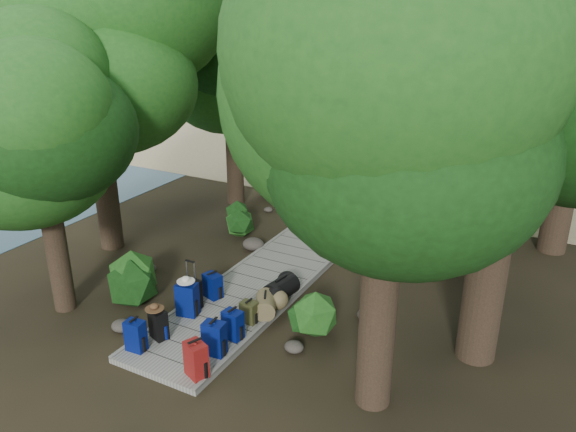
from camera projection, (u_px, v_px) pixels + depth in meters
The scene contains 50 objects.
ground at pixel (284, 268), 14.12m from camera, with size 120.00×120.00×0.00m, color #2F2617.
sand_beach at pixel (442, 136), 27.22m from camera, with size 40.00×22.00×0.02m, color tan.
water_bay at pixel (99, 74), 48.68m from camera, with size 50.00×60.00×0.02m, color #2C4C5C.
distant_hill at pixel (189, 49), 71.04m from camera, with size 32.00×16.00×12.00m, color black.
boardwalk at pixel (302, 251), 14.92m from camera, with size 2.00×12.00×0.12m, color gray.
backpack_left_a at pixel (135, 334), 10.54m from camera, with size 0.36×0.25×0.68m, color navy, non-canonical shape.
backpack_left_b at pixel (158, 323), 10.92m from camera, with size 0.36×0.26×0.66m, color black, non-canonical shape.
backpack_left_c at pixel (187, 298), 11.70m from camera, with size 0.43×0.31×0.79m, color navy, non-canonical shape.
backpack_left_d at pixel (213, 285), 12.42m from camera, with size 0.40×0.29×0.61m, color navy, non-canonical shape.
backpack_right_a at pixel (196, 358), 9.81m from camera, with size 0.41×0.29×0.73m, color maroon, non-canonical shape.
backpack_right_b at pixel (214, 337), 10.42m from camera, with size 0.41×0.28×0.73m, color navy, non-canonical shape.
backpack_right_c at pixel (233, 323), 10.92m from camera, with size 0.38×0.27×0.65m, color navy, non-canonical shape.
backpack_right_d at pixel (249, 311), 11.47m from camera, with size 0.33×0.24×0.51m, color #3F411D, non-canonical shape.
duffel_right_khaki at pixel (265, 305), 11.77m from camera, with size 0.45×0.67×0.45m, color olive, non-canonical shape.
duffel_right_black at pixel (281, 289), 12.36m from camera, with size 0.49×0.77×0.49m, color black, non-canonical shape.
suitcase_on_boardwalk at pixel (192, 293), 12.03m from camera, with size 0.41×0.23×0.64m, color black, non-canonical shape.
lone_suitcase_on_sand at pixel (396, 175), 20.30m from camera, with size 0.37×0.21×0.58m, color black, non-canonical shape.
hat_brown at pixel (154, 306), 10.75m from camera, with size 0.37×0.37×0.11m, color #51351E, non-canonical shape.
hat_white at pixel (186, 279), 11.50m from camera, with size 0.38×0.38×0.13m, color silver, non-canonical shape.
kayak at pixel (340, 148), 24.39m from camera, with size 0.72×3.29×0.33m, color #AF2C0F.
sun_lounger at pixel (492, 172), 20.71m from camera, with size 0.56×1.72×0.56m, color silver, non-canonical shape.
tree_right_a at pixel (388, 158), 7.95m from camera, with size 5.10×5.10×8.49m, color black, non-canonical shape.
tree_right_b at pixel (515, 75), 8.77m from camera, with size 5.86×5.86×10.46m, color black, non-canonical shape.
tree_right_c at pixel (464, 63), 12.50m from camera, with size 5.77×5.77×9.98m, color black, non-canonical shape.
tree_right_e at pixel (523, 74), 16.10m from camera, with size 4.74×4.74×8.53m, color black, non-canonical shape.
tree_left_a at pixel (42, 165), 11.13m from camera, with size 3.91×3.91×6.52m, color black, non-canonical shape.
tree_left_b at pixel (93, 86), 13.75m from camera, with size 4.78×4.78×8.61m, color black, non-canonical shape.
tree_left_c at pixel (232, 82), 17.12m from camera, with size 4.51×4.51×7.84m, color black, non-canonical shape.
tree_back_a at pixel (398, 49), 25.28m from camera, with size 4.74×4.74×8.21m, color black, non-canonical shape.
tree_back_b at pixel (486, 38), 24.25m from camera, with size 5.19×5.19×9.27m, color black, non-canonical shape.
tree_back_c at pixel (568, 34), 23.40m from camera, with size 5.42×5.42×9.75m, color black, non-canonical shape.
tree_back_d at pixel (333, 53), 26.65m from camera, with size 4.56×4.56×7.60m, color black, non-canonical shape.
palm_right_a at pixel (476, 110), 16.40m from camera, with size 3.83×3.83×6.53m, color #153D11, non-canonical shape.
palm_right_b at pixel (563, 75), 19.31m from camera, with size 3.96×3.96×7.64m, color #153D11, non-canonical shape.
palm_right_c at pixel (479, 73), 22.35m from camera, with size 4.39×4.39×6.98m, color #153D11, non-canonical shape.
palm_left_a at pixel (256, 75), 19.90m from camera, with size 4.71×4.71×7.49m, color #153D11, non-canonical shape.
rock_left_a at pixel (122, 326), 11.43m from camera, with size 0.43×0.39×0.24m, color #4C473F, non-canonical shape.
rock_left_b at pixel (150, 268), 13.92m from camera, with size 0.31×0.28×0.17m, color #4C473F, non-canonical shape.
rock_left_c at pixel (253, 244), 15.06m from camera, with size 0.58×0.52×0.32m, color #4C473F, non-canonical shape.
rock_left_d at pixel (268, 210), 17.70m from camera, with size 0.28×0.25×0.16m, color #4C473F, non-canonical shape.
rock_right_a at pixel (294, 347), 10.77m from camera, with size 0.38×0.35×0.21m, color #4C473F, non-canonical shape.
rock_right_b at pixel (368, 315), 11.79m from camera, with size 0.46×0.41×0.25m, color #4C473F, non-canonical shape.
rock_right_c at pixel (366, 256), 14.58m from camera, with size 0.29×0.27×0.16m, color #4C473F, non-canonical shape.
rock_right_d at pixel (443, 230), 15.98m from camera, with size 0.57×0.51×0.31m, color #4C473F, non-canonical shape.
shrub_left_a at pixel (138, 276), 12.50m from camera, with size 1.24×1.24×1.12m, color #1B5118, non-canonical shape.
shrub_left_b at pixel (240, 220), 15.88m from camera, with size 0.99×0.99×0.89m, color #1B5118, non-canonical shape.
shrub_left_c at pixel (272, 183), 18.71m from camera, with size 1.19×1.19×1.07m, color #1B5118, non-canonical shape.
shrub_right_a at pixel (317, 316), 11.18m from camera, with size 0.99×0.99×0.89m, color #1B5118, non-canonical shape.
shrub_right_b at pixel (417, 235), 14.42m from camera, with size 1.44×1.44×1.29m, color #1B5118, non-canonical shape.
shrub_right_c at pixel (432, 199), 17.58m from camera, with size 0.94×0.94×0.85m, color #1B5118, non-canonical shape.
Camera 1 is at (6.07, -11.10, 6.41)m, focal length 35.00 mm.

